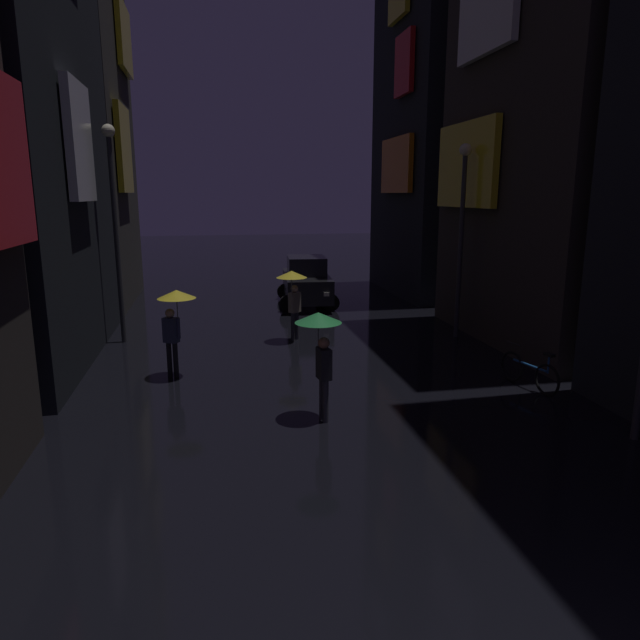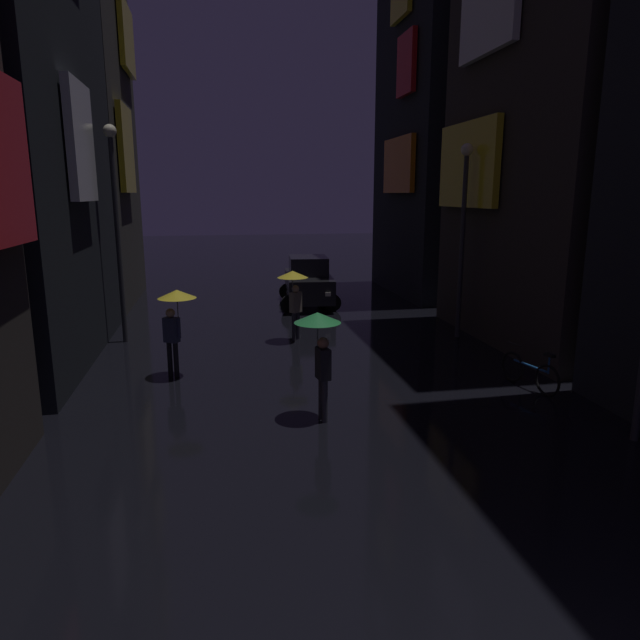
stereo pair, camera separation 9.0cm
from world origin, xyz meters
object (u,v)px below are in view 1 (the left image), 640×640
Objects in this scene: pedestrian_far_right_yellow at (175,309)px; car_distant at (307,282)px; pedestrian_midstreet_centre_green at (320,336)px; streetlamp_left_far at (114,212)px; streetlamp_right_far at (462,220)px; bicycle_parked_at_storefront at (529,372)px; pedestrian_near_crossing_yellow at (293,286)px.

pedestrian_far_right_yellow is 0.50× the size of car_distant.
pedestrian_midstreet_centre_green is 8.59m from streetlamp_left_far.
car_distant is 0.74× the size of streetlamp_right_far.
car_distant is at bearing 61.48° from pedestrian_far_right_yellow.
streetlamp_right_far is at bearing -58.44° from car_distant.
bicycle_parked_at_storefront is at bearing -94.70° from streetlamp_right_far.
streetlamp_left_far is at bearing 170.98° from pedestrian_near_crossing_yellow.
pedestrian_far_right_yellow is at bearing 163.08° from bicycle_parked_at_storefront.
bicycle_parked_at_storefront is at bearing -32.28° from streetlamp_left_far.
streetlamp_left_far reaches higher than bicycle_parked_at_storefront.
bicycle_parked_at_storefront is (4.99, 0.85, -1.28)m from pedestrian_midstreet_centre_green.
streetlamp_left_far is at bearing 147.72° from bicycle_parked_at_storefront.
bicycle_parked_at_storefront is at bearing 9.70° from pedestrian_midstreet_centre_green.
streetlamp_right_far reaches higher than bicycle_parked_at_storefront.
pedestrian_far_right_yellow is at bearing 131.50° from pedestrian_midstreet_centre_green.
car_distant is 7.51m from streetlamp_right_far.
pedestrian_near_crossing_yellow is at bearing 174.83° from streetlamp_right_far.
streetlamp_right_far is (0.40, 4.82, 3.19)m from bicycle_parked_at_storefront.
streetlamp_left_far is at bearing -143.14° from car_distant.
car_distant is 0.69× the size of streetlamp_left_far.
streetlamp_left_far is (-1.75, 3.68, 2.15)m from pedestrian_far_right_yellow.
streetlamp_right_far is at bearing 46.51° from pedestrian_midstreet_centre_green.
pedestrian_midstreet_centre_green is 1.18× the size of bicycle_parked_at_storefront.
pedestrian_midstreet_centre_green is 11.81m from car_distant.
pedestrian_far_right_yellow is at bearing -163.57° from streetlamp_right_far.
pedestrian_near_crossing_yellow is (3.23, 2.89, 0.00)m from pedestrian_far_right_yellow.
pedestrian_near_crossing_yellow is 0.50× the size of car_distant.
pedestrian_midstreet_centre_green reaches higher than car_distant.
bicycle_parked_at_storefront is 5.79m from streetlamp_right_far.
car_distant is (1.71, 11.66, -0.74)m from pedestrian_midstreet_centre_green.
pedestrian_far_right_yellow is 1.00× the size of pedestrian_near_crossing_yellow.
pedestrian_near_crossing_yellow is at bearing -9.02° from streetlamp_left_far.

